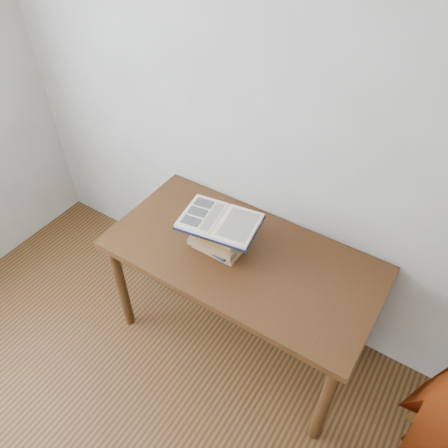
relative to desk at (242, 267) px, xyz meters
The scene contains 3 objects.
desk is the anchor object (origin of this frame).
book_stack 0.23m from the desk, 165.83° to the right, with size 0.27×0.22×0.18m.
open_book 0.32m from the desk, 168.62° to the right, with size 0.42×0.32×0.03m.
Camera 1 is at (0.83, 0.06, 2.43)m, focal length 35.00 mm.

